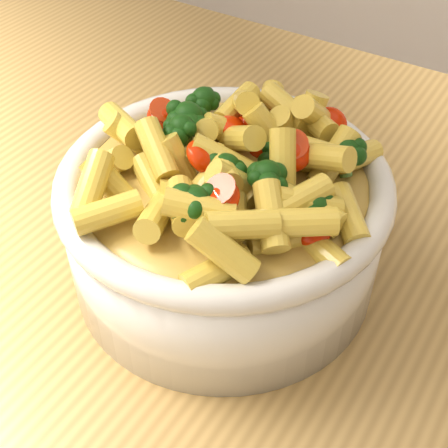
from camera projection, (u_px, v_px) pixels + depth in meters
The scene contains 3 objects.
table at pixel (230, 280), 0.71m from camera, with size 1.20×0.80×0.90m.
serving_bowl at pixel (224, 223), 0.54m from camera, with size 0.28×0.28×0.12m.
pasta_salad at pixel (224, 153), 0.49m from camera, with size 0.22×0.22×0.05m.
Camera 1 is at (0.25, -0.41, 1.32)m, focal length 50.00 mm.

